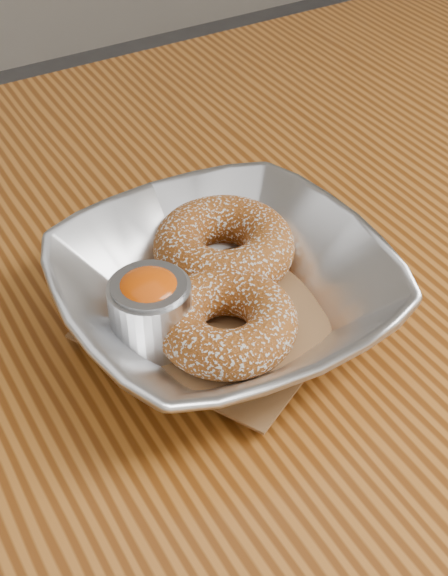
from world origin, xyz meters
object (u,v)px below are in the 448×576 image
table (185,436)px  donut_front (226,322)px  serving_bowl (224,293)px  donut_back (224,246)px  ramekin (150,309)px

table → donut_front: 0.13m
serving_bowl → donut_back: size_ratio=2.17×
donut_back → serving_bowl: bearing=-120.1°
table → donut_front: size_ratio=13.63×
donut_back → donut_front: size_ratio=1.10×
donut_front → table: bearing=128.5°
table → donut_front: bearing=-51.5°
donut_back → ramekin: bearing=-152.1°
donut_back → table: bearing=-144.4°
donut_front → ramekin: (-0.04, 0.02, 0.01)m
serving_bowl → donut_back: (0.02, 0.04, 0.00)m
donut_back → donut_front: donut_back is taller
table → ramekin: 0.13m
donut_front → serving_bowl: bearing=63.0°
table → donut_front: (0.02, -0.02, 0.12)m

